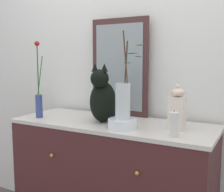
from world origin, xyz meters
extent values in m
cube|color=white|center=(0.00, 0.34, 1.30)|extent=(4.40, 0.08, 2.60)
cube|color=#492122|center=(0.00, 0.00, 0.46)|extent=(1.38, 0.52, 0.92)
cube|color=silver|center=(0.00, 0.00, 0.93)|extent=(1.40, 0.53, 0.02)
sphere|color=#B79338|center=(-0.31, -0.27, 0.74)|extent=(0.02, 0.02, 0.02)
sphere|color=#B79338|center=(0.31, -0.27, 0.74)|extent=(0.02, 0.02, 0.02)
cube|color=#462827|center=(-0.07, 0.25, 1.31)|extent=(0.46, 0.03, 0.73)
cube|color=gray|center=(-0.07, 0.23, 1.31)|extent=(0.39, 0.01, 0.65)
ellipsoid|color=black|center=(-0.06, -0.03, 1.09)|extent=(0.20, 0.23, 0.28)
sphere|color=black|center=(-0.05, -0.08, 1.25)|extent=(0.12, 0.12, 0.12)
cone|color=black|center=(-0.01, -0.08, 1.32)|extent=(0.05, 0.05, 0.06)
cone|color=black|center=(-0.08, -0.09, 1.32)|extent=(0.05, 0.05, 0.06)
cylinder|color=black|center=(-0.08, 0.16, 0.96)|extent=(0.06, 0.17, 0.03)
cylinder|color=#354485|center=(-0.55, -0.13, 1.03)|extent=(0.05, 0.05, 0.17)
cylinder|color=#245E27|center=(-0.55, -0.13, 1.29)|extent=(0.01, 0.01, 0.35)
sphere|color=#A81A1F|center=(-0.55, -0.13, 1.49)|extent=(0.04, 0.04, 0.04)
cylinder|color=#206321|center=(-0.53, -0.13, 1.26)|extent=(0.06, 0.01, 0.28)
cylinder|color=white|center=(0.15, -0.13, 0.98)|extent=(0.19, 0.19, 0.06)
cylinder|color=silver|center=(0.15, -0.13, 1.12)|extent=(0.09, 0.09, 0.22)
cylinder|color=brown|center=(0.16, -0.13, 1.34)|extent=(0.02, 0.11, 0.40)
ellipsoid|color=#1A5D2A|center=(0.25, -0.12, 1.39)|extent=(0.05, 0.08, 0.01)
ellipsoid|color=#28611F|center=(0.25, -0.11, 1.46)|extent=(0.08, 0.06, 0.01)
cylinder|color=#46312C|center=(0.16, -0.11, 1.31)|extent=(0.04, 0.03, 0.35)
ellipsoid|color=#216125|center=(0.16, -0.09, 1.35)|extent=(0.05, 0.07, 0.01)
ellipsoid|color=#295D2C|center=(0.19, -0.09, 1.41)|extent=(0.08, 0.05, 0.01)
cube|color=silver|center=(0.45, 0.01, 1.05)|extent=(0.09, 0.09, 0.20)
ellipsoid|color=beige|center=(0.45, 0.01, 1.17)|extent=(0.08, 0.08, 0.05)
sphere|color=beige|center=(0.45, 0.01, 1.21)|extent=(0.02, 0.02, 0.02)
cylinder|color=silver|center=(0.48, -0.17, 1.01)|extent=(0.05, 0.05, 0.14)
cylinder|color=black|center=(0.48, -0.17, 1.09)|extent=(0.00, 0.00, 0.01)
camera|label=1|loc=(0.91, -1.67, 1.37)|focal=45.20mm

